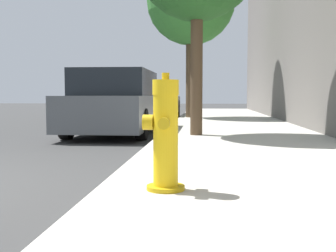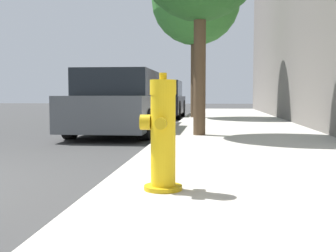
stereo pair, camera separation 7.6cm
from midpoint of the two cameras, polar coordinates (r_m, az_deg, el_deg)
name	(u,v)px [view 1 (the left image)]	position (r m, az deg, el deg)	size (l,w,h in m)	color
sidewalk_slab	(290,195)	(3.63, 15.58, -9.00)	(3.16, 40.00, 0.13)	#B7B2A8
fire_hydrant	(165,136)	(3.33, -1.05, -1.39)	(0.33, 0.33, 0.93)	#C39C11
parked_car_near	(118,104)	(9.73, -7.04, 3.02)	(1.72, 4.52, 1.43)	#4C5156
parked_car_mid	(154,100)	(16.23, -1.99, 3.52)	(1.79, 3.85, 1.43)	black
street_tree_far	(191,1)	(14.70, 2.95, 16.53)	(2.97, 2.97, 5.40)	brown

